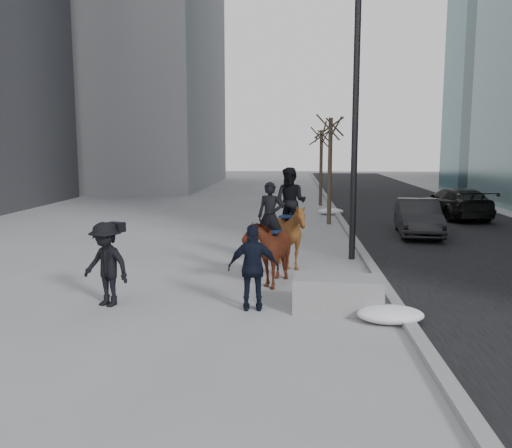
# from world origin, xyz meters

# --- Properties ---
(ground) EXTENTS (120.00, 120.00, 0.00)m
(ground) POSITION_xyz_m (0.00, 0.00, 0.00)
(ground) COLOR gray
(ground) RESTS_ON ground
(road) EXTENTS (8.00, 90.00, 0.01)m
(road) POSITION_xyz_m (7.00, 10.00, 0.01)
(road) COLOR black
(road) RESTS_ON ground
(curb) EXTENTS (0.25, 90.00, 0.12)m
(curb) POSITION_xyz_m (3.00, 10.00, 0.06)
(curb) COLOR gray
(curb) RESTS_ON ground
(planter) EXTENTS (1.84, 1.04, 0.71)m
(planter) POSITION_xyz_m (1.78, -0.60, 0.35)
(planter) COLOR gray
(planter) RESTS_ON ground
(car_near) EXTENTS (1.81, 4.19, 1.34)m
(car_near) POSITION_xyz_m (5.50, 9.01, 0.67)
(car_near) COLOR black
(car_near) RESTS_ON ground
(car_far) EXTENTS (2.57, 5.09, 1.42)m
(car_far) POSITION_xyz_m (8.31, 14.06, 0.71)
(car_far) COLOR black
(car_far) RESTS_ON ground
(tree_near) EXTENTS (1.20, 1.20, 4.95)m
(tree_near) POSITION_xyz_m (2.40, 11.77, 2.48)
(tree_near) COLOR #393021
(tree_near) RESTS_ON ground
(tree_far) EXTENTS (1.20, 1.20, 4.61)m
(tree_far) POSITION_xyz_m (2.40, 18.96, 2.31)
(tree_far) COLOR #32251D
(tree_far) RESTS_ON ground
(mounted_left) EXTENTS (1.24, 2.03, 2.44)m
(mounted_left) POSITION_xyz_m (0.30, 1.64, 0.91)
(mounted_left) COLOR #511A10
(mounted_left) RESTS_ON ground
(mounted_right) EXTENTS (1.94, 2.04, 2.73)m
(mounted_right) POSITION_xyz_m (0.79, 3.31, 1.09)
(mounted_right) COLOR #4F280F
(mounted_right) RESTS_ON ground
(feeder) EXTENTS (1.05, 0.88, 1.75)m
(feeder) POSITION_xyz_m (0.07, -0.63, 0.88)
(feeder) COLOR black
(feeder) RESTS_ON ground
(camera_crew) EXTENTS (1.30, 1.06, 1.75)m
(camera_crew) POSITION_xyz_m (-2.99, -0.52, 0.89)
(camera_crew) COLOR black
(camera_crew) RESTS_ON ground
(lamppost) EXTENTS (0.25, 1.02, 9.09)m
(lamppost) POSITION_xyz_m (2.60, 4.50, 4.99)
(lamppost) COLOR black
(lamppost) RESTS_ON ground
(snow_piles) EXTENTS (1.25, 16.98, 0.32)m
(snow_piles) POSITION_xyz_m (2.70, 6.71, 0.16)
(snow_piles) COLOR silver
(snow_piles) RESTS_ON ground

